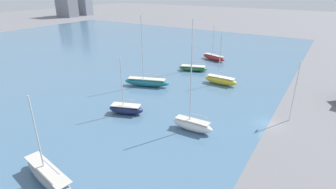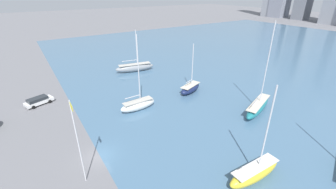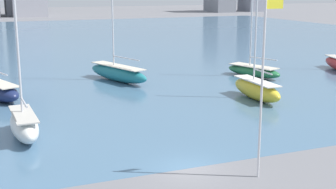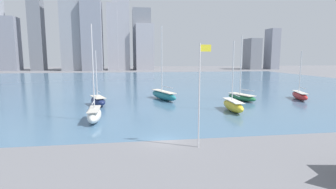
# 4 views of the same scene
# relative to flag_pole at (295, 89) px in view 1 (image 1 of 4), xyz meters

# --- Properties ---
(ground_plane) EXTENTS (500.00, 500.00, 0.00)m
(ground_plane) POSITION_rel_flag_pole_xyz_m (-3.45, 2.81, -5.96)
(ground_plane) COLOR slate
(harbor_water) EXTENTS (180.00, 140.00, 0.00)m
(harbor_water) POSITION_rel_flag_pole_xyz_m (-3.45, 72.81, -5.96)
(harbor_water) COLOR #476B89
(harbor_water) RESTS_ON ground_plane
(flag_pole) EXTENTS (1.24, 0.14, 10.95)m
(flag_pole) POSITION_rel_flag_pole_xyz_m (0.00, 0.00, 0.00)
(flag_pole) COLOR silver
(flag_pole) RESTS_ON ground_plane
(sailboat_red) EXTENTS (4.26, 8.83, 10.94)m
(sailboat_red) POSITION_rel_flag_pole_xyz_m (30.95, 27.56, -5.00)
(sailboat_red) COLOR #B72828
(sailboat_red) RESTS_ON harbor_water
(sailboat_gray) EXTENTS (4.07, 11.02, 11.44)m
(sailboat_gray) POSITION_rel_flag_pole_xyz_m (-33.04, 22.27, -4.81)
(sailboat_gray) COLOR gray
(sailboat_gray) RESTS_ON harbor_water
(sailboat_teal) EXTENTS (5.74, 11.02, 16.50)m
(sailboat_teal) POSITION_rel_flag_pole_xyz_m (0.36, 31.95, -4.88)
(sailboat_teal) COLOR #1E757F
(sailboat_teal) RESTS_ON harbor_water
(sailboat_green) EXTENTS (5.05, 8.50, 14.22)m
(sailboat_green) POSITION_rel_flag_pole_xyz_m (17.31, 28.08, -5.11)
(sailboat_green) COLOR #236B3D
(sailboat_green) RESTS_ON harbor_water
(sailboat_navy) EXTENTS (4.52, 7.02, 10.84)m
(sailboat_navy) POSITION_rel_flag_pole_xyz_m (-13.48, 26.64, -4.98)
(sailboat_navy) COLOR #19234C
(sailboat_navy) RESTS_ON harbor_water
(sailboat_white) EXTENTS (2.16, 7.16, 14.29)m
(sailboat_white) POSITION_rel_flag_pole_xyz_m (-12.49, 13.19, -4.85)
(sailboat_white) COLOR white
(sailboat_white) RESTS_ON harbor_water
(sailboat_yellow) EXTENTS (2.25, 8.22, 12.36)m
(sailboat_yellow) POSITION_rel_flag_pole_xyz_m (10.91, 17.38, -4.88)
(sailboat_yellow) COLOR yellow
(sailboat_yellow) RESTS_ON harbor_water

